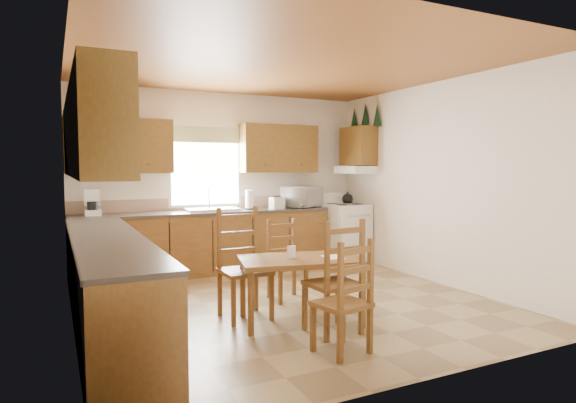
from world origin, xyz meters
name	(u,v)px	position (x,y,z in m)	size (l,w,h in m)	color
floor	(288,303)	(0.00, 0.00, 0.00)	(4.50, 4.50, 0.00)	#937C54
ceiling	(288,65)	(0.00, 0.00, 2.70)	(4.50, 4.50, 0.00)	brown
wall_left	(69,190)	(-2.25, 0.00, 1.35)	(4.50, 4.50, 0.00)	silver
wall_right	(439,183)	(2.25, 0.00, 1.35)	(4.50, 4.50, 0.00)	silver
wall_back	(224,181)	(0.00, 2.25, 1.35)	(4.50, 4.50, 0.00)	silver
wall_front	(427,197)	(0.00, -2.25, 1.35)	(4.50, 4.50, 0.00)	silver
lower_cab_back	(207,243)	(-0.38, 1.95, 0.44)	(3.75, 0.60, 0.88)	brown
lower_cab_left	(108,287)	(-1.95, -0.15, 0.44)	(0.60, 3.60, 0.88)	brown
counter_back	(206,212)	(-0.38, 1.95, 0.90)	(3.75, 0.63, 0.04)	#3B342E
counter_left	(107,238)	(-1.95, -0.15, 0.90)	(0.63, 3.60, 0.04)	#3B342E
backsplash	(201,204)	(-0.38, 2.24, 1.01)	(3.75, 0.01, 0.18)	#987965
upper_cab_back_left	(120,146)	(-1.55, 2.08, 1.85)	(1.41, 0.33, 0.75)	brown
upper_cab_back_right	(279,149)	(0.86, 2.08, 1.85)	(1.25, 0.33, 0.75)	brown
upper_cab_left	(88,135)	(-2.08, -0.15, 1.85)	(0.33, 3.60, 0.75)	brown
upper_cab_stove	(358,146)	(2.08, 1.65, 1.90)	(0.33, 0.62, 0.62)	brown
range_hood	(355,170)	(2.03, 1.65, 1.52)	(0.44, 0.62, 0.12)	silver
window_frame	(206,168)	(-0.30, 2.22, 1.55)	(1.13, 0.02, 1.18)	silver
window_pane	(206,168)	(-0.30, 2.21, 1.55)	(1.05, 0.01, 1.10)	white
window_valance	(206,135)	(-0.30, 2.19, 2.05)	(1.19, 0.01, 0.24)	#5B7841
sink_basin	(211,209)	(-0.30, 1.95, 0.94)	(0.75, 0.45, 0.04)	silver
pine_decal_a	(377,115)	(2.21, 1.33, 2.38)	(0.22, 0.22, 0.36)	black
pine_decal_b	(365,114)	(2.21, 1.65, 2.42)	(0.22, 0.22, 0.36)	black
pine_decal_c	(354,119)	(2.21, 1.97, 2.38)	(0.22, 0.22, 0.36)	black
stove	(344,234)	(1.87, 1.71, 0.47)	(0.64, 0.66, 0.94)	silver
coffeemaker	(92,202)	(-1.92, 1.97, 1.10)	(0.21, 0.25, 0.36)	silver
paper_towel	(250,200)	(0.30, 1.94, 1.07)	(0.13, 0.13, 0.29)	white
toaster	(277,203)	(0.73, 1.88, 1.01)	(0.22, 0.14, 0.18)	silver
microwave	(302,197)	(1.20, 1.94, 1.09)	(0.55, 0.40, 0.33)	silver
dining_table	(301,290)	(-0.17, -0.66, 0.33)	(1.22, 0.70, 0.66)	brown
chair_near_left	(333,276)	(-0.05, -1.06, 0.54)	(0.45, 0.43, 1.08)	brown
chair_near_right	(342,296)	(-0.24, -1.52, 0.48)	(0.41, 0.39, 0.97)	brown
chair_far_left	(287,261)	(0.06, 0.14, 0.47)	(0.39, 0.37, 0.93)	brown
chair_far_right	(245,264)	(-0.63, -0.30, 0.57)	(0.48, 0.45, 1.13)	brown
table_paper	(333,257)	(0.13, -0.77, 0.66)	(0.19, 0.25, 0.00)	white
table_card	(291,252)	(-0.26, -0.62, 0.72)	(0.09, 0.02, 0.12)	white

